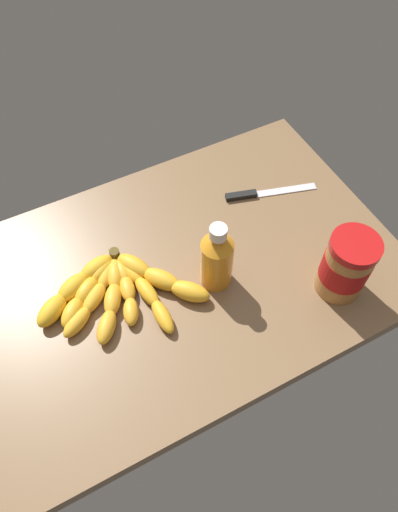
% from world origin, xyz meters
% --- Properties ---
extents(ground_plane, '(0.89, 0.58, 0.04)m').
position_xyz_m(ground_plane, '(0.00, 0.00, -0.02)').
color(ground_plane, brown).
extents(banana_bunch, '(0.33, 0.22, 0.04)m').
position_xyz_m(banana_bunch, '(-0.12, 0.01, 0.02)').
color(banana_bunch, gold).
rests_on(banana_bunch, ground_plane).
extents(peanut_butter_jar, '(0.09, 0.09, 0.14)m').
position_xyz_m(peanut_butter_jar, '(0.26, -0.17, 0.07)').
color(peanut_butter_jar, '#B27238').
rests_on(peanut_butter_jar, ground_plane).
extents(honey_bottle, '(0.06, 0.06, 0.16)m').
position_xyz_m(honey_bottle, '(0.06, -0.05, 0.07)').
color(honey_bottle, orange).
rests_on(honey_bottle, ground_plane).
extents(butter_knife, '(0.20, 0.08, 0.01)m').
position_xyz_m(butter_knife, '(0.26, 0.10, 0.00)').
color(butter_knife, silver).
rests_on(butter_knife, ground_plane).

